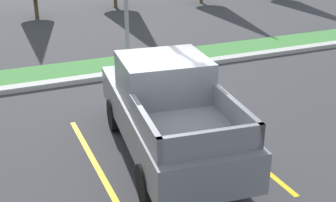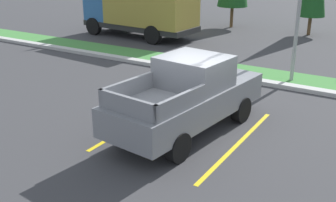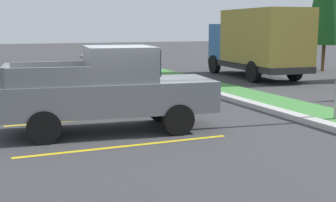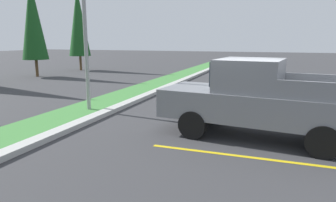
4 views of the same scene
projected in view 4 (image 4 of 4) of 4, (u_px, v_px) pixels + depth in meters
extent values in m
plane|color=#38383A|center=(249.00, 135.00, 8.56)|extent=(120.00, 120.00, 0.00)
cube|color=yellow|center=(253.00, 158.00, 6.88)|extent=(0.12, 4.80, 0.01)
cube|color=yellow|center=(261.00, 123.00, 9.74)|extent=(0.12, 4.80, 0.01)
cube|color=#B2B2AD|center=(95.00, 117.00, 10.20)|extent=(56.00, 0.40, 0.15)
cube|color=#42843D|center=(67.00, 116.00, 10.58)|extent=(56.00, 1.80, 0.06)
cylinder|color=black|center=(193.00, 125.00, 8.17)|extent=(0.37, 0.79, 0.76)
cylinder|color=black|center=(213.00, 111.00, 9.66)|extent=(0.37, 0.79, 0.76)
cylinder|color=black|center=(323.00, 142.00, 6.81)|extent=(0.37, 0.79, 0.76)
cylinder|color=black|center=(323.00, 123.00, 8.30)|extent=(0.37, 0.79, 0.76)
cube|color=slate|center=(260.00, 106.00, 8.14)|extent=(2.50, 5.39, 0.76)
cube|color=slate|center=(250.00, 75.00, 8.11)|extent=(1.94, 1.80, 0.84)
cube|color=#2D3842|center=(220.00, 72.00, 8.46)|extent=(1.62, 0.25, 0.63)
cube|color=slate|center=(323.00, 92.00, 6.64)|extent=(0.32, 1.90, 0.44)
cube|color=slate|center=(323.00, 83.00, 8.13)|extent=(0.32, 1.90, 0.44)
cube|color=silver|center=(173.00, 105.00, 9.30)|extent=(1.81, 0.37, 0.28)
cylinder|color=gray|center=(85.00, 24.00, 10.85)|extent=(0.14, 0.14, 6.29)
cylinder|color=brown|center=(37.00, 68.00, 21.86)|extent=(0.20, 0.20, 1.22)
cone|color=#194C1E|center=(33.00, 19.00, 21.20)|extent=(1.76, 1.76, 5.56)
cylinder|color=brown|center=(81.00, 63.00, 26.42)|extent=(0.20, 0.20, 1.24)
cone|color=#194C1E|center=(78.00, 22.00, 25.75)|extent=(1.78, 1.78, 5.63)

